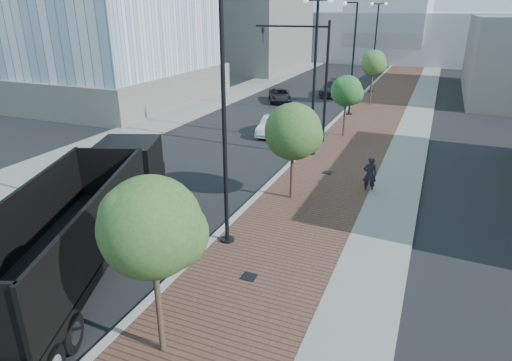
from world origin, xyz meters
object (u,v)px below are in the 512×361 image
at_px(white_sedan, 272,125).
at_px(pedestrian, 370,175).
at_px(dark_car_mid, 280,95).
at_px(dump_truck, 106,204).

distance_m(white_sedan, pedestrian, 11.76).
xyz_separation_m(dark_car_mid, pedestrian, (11.88, -19.97, 0.31)).
bearing_deg(dump_truck, pedestrian, 23.50).
bearing_deg(pedestrian, white_sedan, -56.24).
relative_size(dump_truck, white_sedan, 3.29).
height_order(dump_truck, dark_car_mid, dump_truck).
xyz_separation_m(dump_truck, pedestrian, (8.92, 8.86, -0.55)).
height_order(white_sedan, pedestrian, pedestrian).
xyz_separation_m(white_sedan, dark_car_mid, (-3.56, 11.67, -0.05)).
bearing_deg(dump_truck, white_sedan, 66.69).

